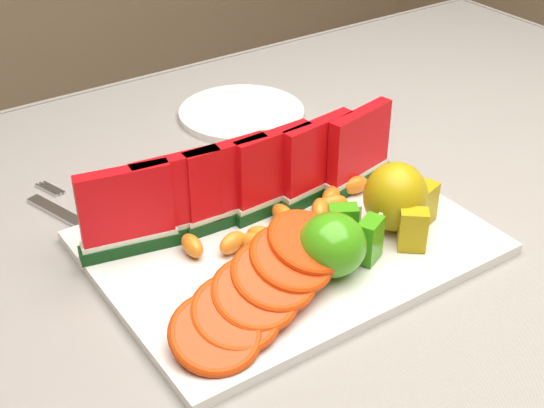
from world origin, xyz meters
The scene contains 11 objects.
table centered at (0.00, 0.00, 0.65)m, with size 1.40×0.90×0.75m.
tablecloth centered at (0.00, 0.00, 0.72)m, with size 1.53×1.03×0.20m.
platter centered at (-0.03, 0.01, 0.76)m, with size 0.40×0.30×0.01m.
apple_cluster centered at (-0.02, -0.06, 0.80)m, with size 0.10×0.08×0.06m.
pear_cluster centered at (0.08, -0.04, 0.81)m, with size 0.10×0.10×0.08m.
side_plate centered at (0.10, 0.31, 0.76)m, with size 0.20×0.20×0.01m.
fork centered at (-0.20, 0.18, 0.76)m, with size 0.07×0.19×0.00m.
watermelon_row centered at (-0.04, 0.06, 0.82)m, with size 0.39×0.07×0.10m.
orange_fan_front centered at (-0.11, -0.07, 0.80)m, with size 0.24×0.14×0.06m.
orange_fan_back centered at (-0.05, 0.14, 0.79)m, with size 0.28×0.09×0.04m.
tangerine_segments centered at (-0.02, 0.02, 0.78)m, with size 0.24×0.07×0.02m.
Camera 1 is at (-0.42, -0.53, 1.24)m, focal length 50.00 mm.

